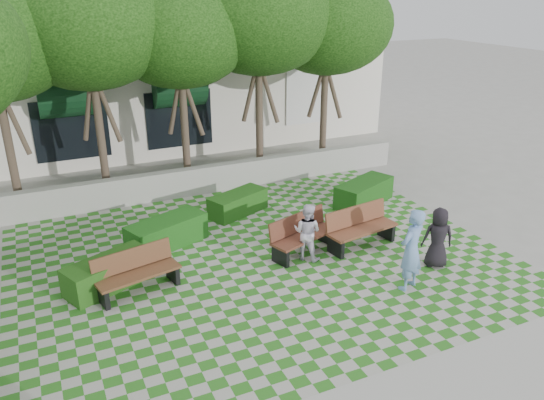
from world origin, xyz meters
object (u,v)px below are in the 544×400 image
person_blue (411,250)px  person_white (307,232)px  hedge_east (364,193)px  hedge_west (109,273)px  hedge_midleft (167,233)px  person_dark (438,238)px  bench_east (360,228)px  bench_west (137,273)px  bench_mid (302,235)px  hedge_midright (238,203)px

person_blue → person_white: bearing=-78.6°
hedge_east → hedge_west: (-8.14, -1.74, -0.02)m
hedge_midleft → person_dark: bearing=-33.9°
bench_east → hedge_west: bench_east is taller
person_blue → hedge_west: bearing=-46.7°
hedge_east → hedge_midleft: size_ratio=1.00×
bench_west → hedge_midleft: bench_west is taller
hedge_east → person_white: size_ratio=1.44×
bench_west → hedge_east: 7.91m
bench_mid → hedge_midleft: size_ratio=0.96×
bench_east → bench_mid: (-1.58, 0.29, -0.02)m
bench_mid → person_dark: size_ratio=1.34×
bench_east → person_dark: size_ratio=1.37×
bench_mid → person_white: person_white is taller
bench_mid → hedge_midleft: bench_mid is taller
hedge_midleft → hedge_west: hedge_midleft is taller
bench_east → person_blue: bearing=-103.4°
bench_mid → bench_west: (-4.28, -0.12, -0.01)m
bench_east → person_blue: size_ratio=1.07×
hedge_west → person_blue: 6.90m
bench_east → hedge_east: bearing=45.4°
hedge_midright → hedge_midleft: hedge_midleft is taller
hedge_west → person_blue: size_ratio=1.02×
bench_west → person_blue: bearing=-36.1°
bench_east → hedge_west: (-6.41, 0.66, -0.16)m
hedge_midright → bench_mid: bearing=-78.9°
hedge_east → person_blue: bearing=-112.4°
hedge_west → bench_mid: bearing=-4.3°
hedge_midleft → person_white: (3.04, -2.20, 0.37)m
hedge_east → person_dark: size_ratio=1.39×
person_blue → bench_west: bearing=-44.8°
hedge_west → bench_west: bearing=-41.5°
hedge_east → hedge_midright: 4.03m
hedge_midleft → person_dark: 6.95m
bench_mid → person_blue: size_ratio=1.05×
hedge_midleft → bench_east: bearing=-24.8°
bench_mid → person_blue: (1.39, -2.56, 0.49)m
hedge_midleft → hedge_midright: bearing=25.6°
bench_mid → hedge_east: size_ratio=0.96×
hedge_east → person_dark: person_dark is taller
hedge_midleft → hedge_west: bearing=-139.3°
hedge_east → person_white: 4.18m
hedge_west → person_dark: (7.49, -2.37, 0.42)m
bench_mid → person_white: (-0.05, -0.34, 0.25)m
hedge_west → hedge_midleft: bearing=40.7°
hedge_midright → person_dark: bearing=-57.2°
bench_east → hedge_midright: (-2.18, 3.35, -0.18)m
bench_west → person_white: bearing=-15.7°
hedge_east → person_white: bearing=-144.0°
hedge_east → person_dark: bearing=-98.9°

